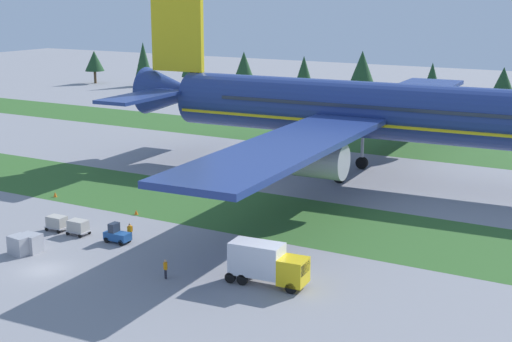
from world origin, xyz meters
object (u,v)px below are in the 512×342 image
ground_crew_marshaller (165,268)px  ground_crew_loader (130,231)px  cargo_dolly_lead (78,226)px  uld_container_1 (30,243)px  airliner (371,110)px  baggage_tug (117,235)px  taxiway_marker_0 (136,212)px  cargo_dolly_second (57,222)px  taxiway_marker_1 (55,194)px  catering_truck (267,263)px  uld_container_0 (20,245)px

ground_crew_marshaller → ground_crew_loader: same height
cargo_dolly_lead → ground_crew_loader: 5.79m
ground_crew_marshaller → uld_container_1: size_ratio=0.87×
airliner → ground_crew_marshaller: bearing=-5.7°
baggage_tug → cargo_dolly_lead: (-5.02, -0.08, 0.10)m
cargo_dolly_lead → taxiway_marker_0: bearing=175.0°
cargo_dolly_second → taxiway_marker_0: cargo_dolly_second is taller
cargo_dolly_second → taxiway_marker_0: (3.51, 8.63, -0.64)m
baggage_tug → taxiway_marker_1: 20.00m
airliner → ground_crew_loader: airliner is taller
taxiway_marker_0 → taxiway_marker_1: bearing=176.0°
catering_truck → taxiway_marker_1: bearing=-113.0°
baggage_tug → uld_container_1: (-5.38, -6.24, 0.07)m
taxiway_marker_1 → baggage_tug: bearing=-28.1°
uld_container_1 → catering_truck: bearing=9.9°
ground_crew_loader → taxiway_marker_0: 8.78m
cargo_dolly_second → ground_crew_marshaller: 18.58m
airliner → ground_crew_loader: bearing=-20.4°
cargo_dolly_second → ground_crew_marshaller: ground_crew_marshaller is taller
ground_crew_marshaller → taxiway_marker_0: 19.91m
uld_container_1 → cargo_dolly_lead: bearing=86.7°
cargo_dolly_lead → taxiway_marker_0: 8.63m
ground_crew_loader → uld_container_1: (-5.97, -7.58, -0.06)m
uld_container_1 → uld_container_0: bearing=-112.9°
ground_crew_marshaller → uld_container_1: 15.33m
ground_crew_marshaller → taxiway_marker_0: ground_crew_marshaller is taller
ground_crew_marshaller → uld_container_0: bearing=51.3°
baggage_tug → cargo_dolly_second: bearing=-90.0°
baggage_tug → taxiway_marker_0: size_ratio=4.73×
airliner → cargo_dolly_lead: bearing=-27.3°
cargo_dolly_lead → cargo_dolly_second: same height
baggage_tug → uld_container_0: size_ratio=1.31×
airliner → catering_truck: size_ratio=12.29×
catering_truck → taxiway_marker_1: 37.66m
uld_container_1 → baggage_tug: bearing=49.2°
cargo_dolly_lead → catering_truck: size_ratio=0.31×
baggage_tug → ground_crew_loader: bearing=155.2°
uld_container_0 → taxiway_marker_0: (1.35, 15.64, -0.62)m
cargo_dolly_lead → catering_truck: catering_truck is taller
uld_container_0 → uld_container_1: (0.38, 0.89, -0.01)m
cargo_dolly_lead → uld_container_1: (-0.36, -6.16, -0.04)m
catering_truck → taxiway_marker_0: size_ratio=12.88×
uld_container_1 → taxiway_marker_0: uld_container_1 is taller
cargo_dolly_lead → taxiway_marker_0: (0.61, 8.59, -0.64)m
cargo_dolly_lead → uld_container_0: (-0.74, -7.06, -0.02)m
cargo_dolly_second → taxiway_marker_1: 13.63m
catering_truck → uld_container_0: size_ratio=3.57×
ground_crew_marshaller → ground_crew_loader: size_ratio=1.00×
catering_truck → ground_crew_marshaller: catering_truck is taller
airliner → uld_container_0: (-17.53, -44.73, -8.26)m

